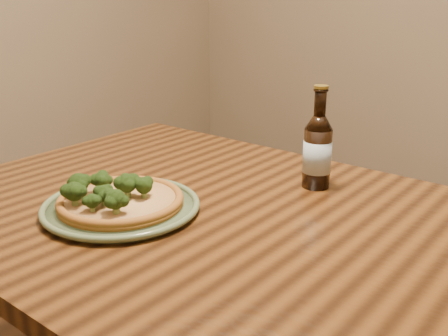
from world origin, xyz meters
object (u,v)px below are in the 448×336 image
Objects in this scene: pizza at (118,199)px; plate at (121,206)px; beer_bottle at (317,150)px; table at (281,275)px.

plate is at bearing 68.88° from pizza.
pizza is 0.46m from beer_bottle.
table is 0.35m from plate.
beer_bottle is (0.25, 0.38, 0.06)m from pizza.
table is 0.32m from beer_bottle.
beer_bottle reaches higher than plate.
table is at bearing 22.12° from pizza.
pizza is (-0.00, -0.00, 0.02)m from plate.
plate is at bearing -158.50° from table.
beer_bottle is at bearing 57.34° from pizza.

